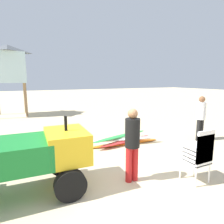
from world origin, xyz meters
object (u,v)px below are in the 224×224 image
Objects in this scene: lifeguard_far_right at (132,141)px; lifeguard_tower at (9,64)px; stacked_plastic_chairs at (200,152)px; utility_cart at (24,156)px; surfboard_pile at (124,140)px; lifeguard_near_left at (201,115)px.

lifeguard_tower reaches higher than lifeguard_far_right.
lifeguard_far_right reaches higher than stacked_plastic_chairs.
utility_cart reaches higher than surfboard_pile.
surfboard_pile is 9.15m from lifeguard_tower.
stacked_plastic_chairs is 0.74× the size of lifeguard_far_right.
lifeguard_far_right is at bearing -116.27° from surfboard_pile.
lifeguard_tower is (-3.49, 7.91, 3.01)m from surfboard_pile.
stacked_plastic_chairs is 3.29m from lifeguard_near_left.
utility_cart is at bearing -151.84° from surfboard_pile.
stacked_plastic_chairs is at bearing -141.08° from lifeguard_near_left.
lifeguard_far_right is 10.63m from lifeguard_tower.
utility_cart is 1.60× the size of lifeguard_near_left.
lifeguard_near_left reaches higher than stacked_plastic_chairs.
surfboard_pile is 1.58× the size of lifeguard_near_left.
lifeguard_near_left is at bearing 8.27° from utility_cart.
lifeguard_near_left is at bearing -17.50° from surfboard_pile.
surfboard_pile is 2.95m from lifeguard_near_left.
stacked_plastic_chairs is 0.28× the size of lifeguard_tower.
utility_cart is 1.61× the size of lifeguard_far_right.
lifeguard_far_right is at bearing -13.05° from utility_cart.
utility_cart is 5.99m from lifeguard_near_left.
lifeguard_far_right reaches higher than surfboard_pile.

